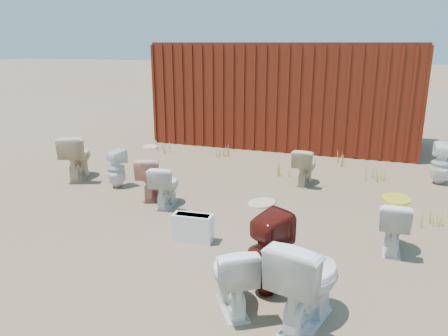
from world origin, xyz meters
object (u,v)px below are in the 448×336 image
(shipping_container, at_px, (287,93))
(toilet_back_a, at_px, (116,168))
(toilet_front_pink, at_px, (150,177))
(toilet_back_beige_right, at_px, (305,166))
(toilet_front_e, at_px, (232,276))
(toilet_front_maroon, at_px, (268,254))
(toilet_back_e, at_px, (441,164))
(toilet_back_beige_left, at_px, (77,157))
(toilet_back_yellowlid, at_px, (393,226))
(toilet_front_a, at_px, (165,185))
(loose_tank, at_px, (193,228))
(toilet_front_c, at_px, (307,280))

(shipping_container, height_order, toilet_back_a, shipping_container)
(toilet_front_pink, xyz_separation_m, toilet_back_beige_right, (2.20, 1.51, -0.02))
(shipping_container, distance_m, toilet_front_e, 7.37)
(toilet_back_a, bearing_deg, toilet_front_maroon, 167.76)
(toilet_front_pink, relative_size, toilet_back_e, 0.93)
(shipping_container, height_order, toilet_front_e, shipping_container)
(toilet_back_beige_left, bearing_deg, toilet_back_yellowlid, 146.25)
(toilet_back_e, bearing_deg, shipping_container, -34.64)
(toilet_front_pink, height_order, toilet_front_maroon, toilet_front_maroon)
(shipping_container, height_order, toilet_front_a, shipping_container)
(toilet_front_e, bearing_deg, toilet_front_a, -83.84)
(toilet_back_beige_left, height_order, toilet_back_beige_right, toilet_back_beige_left)
(toilet_back_beige_right, distance_m, loose_tank, 2.91)
(toilet_back_beige_right, relative_size, toilet_back_yellowlid, 1.01)
(toilet_front_e, relative_size, toilet_back_beige_left, 0.82)
(toilet_front_maroon, distance_m, toilet_back_a, 4.01)
(toilet_front_a, distance_m, toilet_front_e, 2.85)
(shipping_container, bearing_deg, toilet_back_a, -113.58)
(toilet_back_a, distance_m, toilet_back_yellowlid, 4.52)
(toilet_back_beige_right, distance_m, toilet_back_yellowlid, 2.62)
(toilet_front_c, height_order, toilet_back_beige_left, toilet_front_c)
(toilet_front_e, height_order, toilet_back_beige_right, toilet_front_e)
(toilet_front_pink, bearing_deg, toilet_front_a, 129.42)
(toilet_back_a, xyz_separation_m, toilet_back_beige_left, (-0.95, 0.20, 0.08))
(toilet_front_a, height_order, toilet_front_c, toilet_front_c)
(toilet_front_a, bearing_deg, toilet_front_pink, -40.26)
(toilet_back_yellowlid, bearing_deg, toilet_back_beige_left, -12.97)
(toilet_back_beige_right, height_order, toilet_back_yellowlid, toilet_back_beige_right)
(toilet_front_a, distance_m, toilet_back_beige_left, 2.26)
(toilet_back_a, distance_m, toilet_back_beige_left, 0.97)
(toilet_front_a, distance_m, toilet_front_pink, 0.47)
(toilet_back_beige_right, height_order, toilet_back_e, toilet_back_e)
(toilet_front_maroon, relative_size, loose_tank, 1.70)
(toilet_front_c, xyz_separation_m, toilet_front_maroon, (-0.44, 0.34, 0.00))
(toilet_back_beige_left, relative_size, loose_tank, 1.64)
(toilet_front_e, height_order, toilet_back_e, toilet_back_e)
(toilet_front_pink, xyz_separation_m, toilet_back_a, (-0.80, 0.26, -0.01))
(toilet_front_c, bearing_deg, toilet_back_beige_right, -65.57)
(toilet_front_c, distance_m, loose_tank, 2.01)
(toilet_back_beige_right, relative_size, loose_tank, 1.29)
(shipping_container, distance_m, toilet_front_maroon, 7.05)
(toilet_back_beige_right, bearing_deg, toilet_front_maroon, 96.91)
(toilet_front_c, bearing_deg, toilet_back_e, -93.40)
(toilet_front_maroon, bearing_deg, loose_tank, -4.71)
(toilet_back_yellowlid, bearing_deg, loose_tank, 12.42)
(toilet_front_maroon, xyz_separation_m, toilet_back_beige_right, (-0.24, 3.61, -0.10))
(toilet_front_e, distance_m, toilet_back_yellowlid, 2.26)
(toilet_back_a, relative_size, toilet_back_yellowlid, 1.04)
(shipping_container, height_order, toilet_back_yellowlid, shipping_container)
(toilet_front_a, height_order, toilet_back_a, toilet_back_a)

